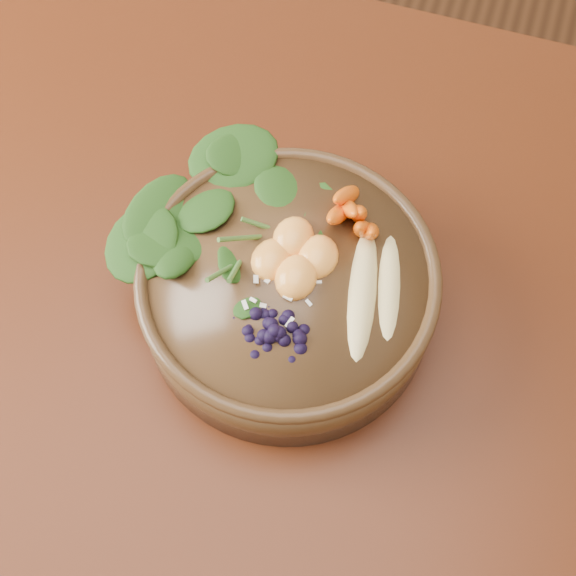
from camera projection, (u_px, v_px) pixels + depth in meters
name	position (u px, v px, depth m)	size (l,w,h in m)	color
ground	(180.00, 429.00, 1.58)	(4.00, 4.00, 0.00)	#381E0F
dining_table	(116.00, 276.00, 0.99)	(1.60, 0.90, 0.75)	#331C0C
stoneware_bowl	(288.00, 292.00, 0.83)	(0.31, 0.31, 0.08)	#51351D
kale_heap	(257.00, 199.00, 0.81)	(0.20, 0.18, 0.05)	#234E15
carrot_cluster	(362.00, 194.00, 0.79)	(0.06, 0.06, 0.08)	orange
banana_halves	(377.00, 283.00, 0.77)	(0.08, 0.17, 0.03)	#E0CC84
mandarin_cluster	(295.00, 250.00, 0.79)	(0.09, 0.10, 0.03)	#FF9D3A
blueberry_pile	(275.00, 323.00, 0.75)	(0.14, 0.11, 0.04)	black
coconut_flakes	(285.00, 291.00, 0.78)	(0.10, 0.07, 0.01)	white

